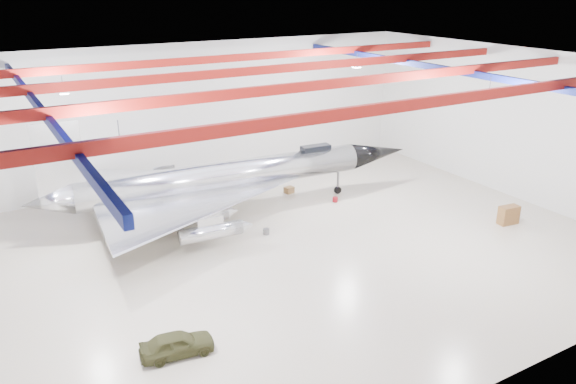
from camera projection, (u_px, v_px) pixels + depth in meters
floor at (276, 250)px, 34.08m from camera, size 40.00×40.00×0.00m
wall_back at (184, 114)px, 44.29m from camera, size 40.00×0.00×40.00m
wall_right at (512, 123)px, 41.54m from camera, size 0.00×30.00×30.00m
ceiling at (275, 67)px, 30.21m from camera, size 40.00×40.00×0.00m
ceiling_structure at (275, 80)px, 30.45m from camera, size 39.50×29.50×1.08m
jet_aircraft at (226, 180)px, 38.67m from camera, size 28.02×17.12×7.64m
jeep at (177, 344)px, 24.39m from camera, size 3.37×1.71×1.10m
desk at (509, 215)px, 37.64m from camera, size 1.44×0.84×1.26m
toolbox_red at (168, 213)px, 39.15m from camera, size 0.52×0.47×0.29m
engine_drum at (266, 232)px, 36.21m from camera, size 0.41×0.41×0.37m
parts_bin at (289, 190)px, 43.29m from camera, size 0.79×0.68×0.48m
crate_small at (128, 224)px, 37.48m from camera, size 0.42×0.36×0.26m
tool_chest at (335, 199)px, 41.56m from camera, size 0.45×0.45×0.36m
oil_barrel at (215, 226)px, 37.00m from camera, size 0.69×0.61×0.41m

